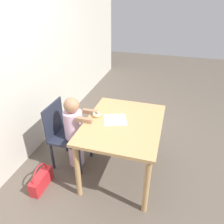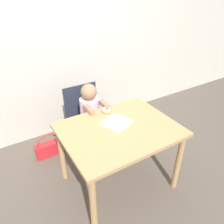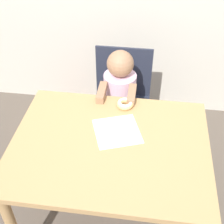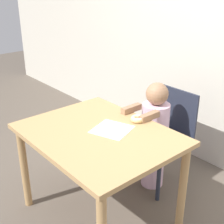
{
  "view_description": "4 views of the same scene",
  "coord_description": "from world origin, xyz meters",
  "px_view_note": "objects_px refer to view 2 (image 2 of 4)",
  "views": [
    {
      "loc": [
        -2.08,
        -0.48,
        2.1
      ],
      "look_at": [
        -0.0,
        0.13,
        0.88
      ],
      "focal_mm": 35.0,
      "sensor_mm": 36.0,
      "label": 1
    },
    {
      "loc": [
        -0.97,
        -1.45,
        2.0
      ],
      "look_at": [
        -0.0,
        0.13,
        0.88
      ],
      "focal_mm": 35.0,
      "sensor_mm": 36.0,
      "label": 2
    },
    {
      "loc": [
        0.18,
        -1.22,
        2.02
      ],
      "look_at": [
        -0.0,
        0.13,
        0.88
      ],
      "focal_mm": 50.0,
      "sensor_mm": 36.0,
      "label": 3
    },
    {
      "loc": [
        1.57,
        -1.22,
        1.79
      ],
      "look_at": [
        -0.0,
        0.13,
        0.88
      ],
      "focal_mm": 50.0,
      "sensor_mm": 36.0,
      "label": 4
    }
  ],
  "objects_px": {
    "child_figure": "(91,120)",
    "handbag": "(49,148)",
    "chair": "(86,118)",
    "donut": "(106,110)"
  },
  "relations": [
    {
      "from": "chair",
      "to": "handbag",
      "type": "distance_m",
      "value": 0.63
    },
    {
      "from": "chair",
      "to": "donut",
      "type": "bearing_deg",
      "value": -80.97
    },
    {
      "from": "chair",
      "to": "child_figure",
      "type": "xyz_separation_m",
      "value": [
        0.0,
        -0.13,
        0.05
      ]
    },
    {
      "from": "handbag",
      "to": "chair",
      "type": "bearing_deg",
      "value": -11.26
    },
    {
      "from": "child_figure",
      "to": "handbag",
      "type": "bearing_deg",
      "value": 155.56
    },
    {
      "from": "handbag",
      "to": "donut",
      "type": "bearing_deg",
      "value": -41.84
    },
    {
      "from": "child_figure",
      "to": "donut",
      "type": "height_order",
      "value": "child_figure"
    },
    {
      "from": "chair",
      "to": "handbag",
      "type": "xyz_separation_m",
      "value": [
        -0.51,
        0.1,
        -0.35
      ]
    },
    {
      "from": "donut",
      "to": "chair",
      "type": "bearing_deg",
      "value": 99.03
    },
    {
      "from": "donut",
      "to": "handbag",
      "type": "relative_size",
      "value": 0.3
    }
  ]
}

